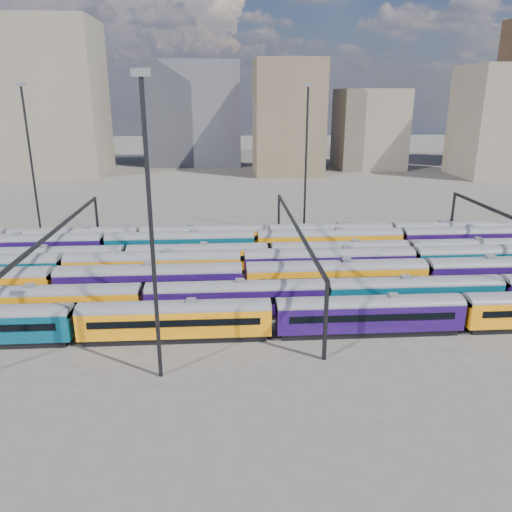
{
  "coord_description": "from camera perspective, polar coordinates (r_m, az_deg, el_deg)",
  "views": [
    {
      "loc": [
        0.91,
        -61.23,
        23.74
      ],
      "look_at": [
        5.06,
        2.68,
        3.0
      ],
      "focal_mm": 35.0,
      "sensor_mm": 36.0,
      "label": 1
    }
  ],
  "objects": [
    {
      "name": "gantry_1",
      "position": [
        66.88,
        -21.81,
        1.95
      ],
      "size": [
        0.35,
        40.35,
        8.03
      ],
      "color": "black",
      "rests_on": "ground"
    },
    {
      "name": "rake_0",
      "position": [
        51.11,
        -9.2,
        -6.8
      ],
      "size": [
        98.52,
        2.89,
        4.85
      ],
      "color": "black",
      "rests_on": "ground"
    },
    {
      "name": "rake_4",
      "position": [
        69.8,
        1.52,
        0.27
      ],
      "size": [
        118.74,
        2.9,
        4.87
      ],
      "color": "black",
      "rests_on": "ground"
    },
    {
      "name": "rake_5",
      "position": [
        74.36,
        -0.04,
        1.64
      ],
      "size": [
        132.56,
        3.23,
        5.45
      ],
      "color": "black",
      "rests_on": "ground"
    },
    {
      "name": "mast_3",
      "position": [
        86.93,
        5.75,
        11.4
      ],
      "size": [
        1.4,
        0.5,
        25.6
      ],
      "color": "black",
      "rests_on": "ground"
    },
    {
      "name": "rake_1",
      "position": [
        56.15,
        -12.78,
        -4.63
      ],
      "size": [
        120.93,
        2.95,
        4.96
      ],
      "color": "black",
      "rests_on": "ground"
    },
    {
      "name": "mast_1",
      "position": [
        89.31,
        -24.34,
        10.11
      ],
      "size": [
        1.4,
        0.5,
        25.6
      ],
      "color": "black",
      "rests_on": "ground"
    },
    {
      "name": "rake_2",
      "position": [
        60.01,
        -1.37,
        -2.39
      ],
      "size": [
        133.69,
        3.26,
        5.5
      ],
      "color": "black",
      "rests_on": "ground"
    },
    {
      "name": "rake_3",
      "position": [
        66.07,
        8.31,
        -0.61
      ],
      "size": [
        158.44,
        3.31,
        5.59
      ],
      "color": "black",
      "rests_on": "ground"
    },
    {
      "name": "rake_6",
      "position": [
        80.22,
        -13.16,
        2.18
      ],
      "size": [
        120.26,
        2.93,
        4.93
      ],
      "color": "black",
      "rests_on": "ground"
    },
    {
      "name": "ground",
      "position": [
        65.67,
        -4.26,
        -3.3
      ],
      "size": [
        500.0,
        500.0,
        0.0
      ],
      "primitive_type": "plane",
      "color": "#47403C",
      "rests_on": "ground"
    },
    {
      "name": "gantry_2",
      "position": [
        64.18,
        4.57,
        2.57
      ],
      "size": [
        0.35,
        40.35,
        8.03
      ],
      "color": "black",
      "rests_on": "ground"
    },
    {
      "name": "mast_2",
      "position": [
        40.85,
        -11.94,
        3.71
      ],
      "size": [
        1.4,
        0.5,
        25.6
      ],
      "color": "black",
      "rests_on": "ground"
    }
  ]
}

